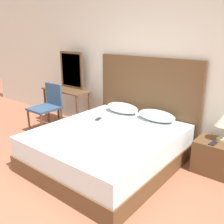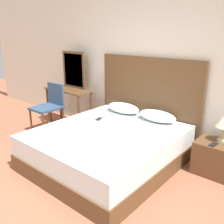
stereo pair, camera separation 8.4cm
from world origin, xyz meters
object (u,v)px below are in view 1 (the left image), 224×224
object	(u,v)px
phone_on_bed	(98,119)
nightstand	(215,156)
bed	(108,147)
chair	(48,104)
phone_on_nightstand	(213,143)
table_lamp	(224,120)
vanity_desk	(66,96)

from	to	relation	value
phone_on_bed	nightstand	size ratio (longest dim) A/B	0.32
bed	chair	bearing A→B (deg)	170.61
phone_on_nightstand	phone_on_bed	bearing A→B (deg)	-168.05
nightstand	table_lamp	world-z (taller)	table_lamp
bed	vanity_desk	size ratio (longest dim) A/B	1.93
nightstand	chair	size ratio (longest dim) A/B	0.56
nightstand	phone_on_nightstand	bearing A→B (deg)	-97.19
table_lamp	phone_on_nightstand	bearing A→B (deg)	-103.11
phone_on_nightstand	chair	xyz separation A→B (m)	(-2.95, -0.35, 0.07)
nightstand	table_lamp	xyz separation A→B (m)	(0.03, 0.09, 0.50)
phone_on_nightstand	vanity_desk	bearing A→B (deg)	178.70
bed	table_lamp	xyz separation A→B (m)	(1.30, 0.83, 0.47)
table_lamp	chair	distance (m)	3.05
nightstand	vanity_desk	size ratio (longest dim) A/B	0.49
bed	table_lamp	distance (m)	1.62
phone_on_bed	vanity_desk	bearing A→B (deg)	161.07
bed	nightstand	xyz separation A→B (m)	(1.27, 0.74, -0.03)
table_lamp	chair	bearing A→B (deg)	-169.69
table_lamp	vanity_desk	distance (m)	2.96
phone_on_bed	vanity_desk	world-z (taller)	vanity_desk
bed	phone_on_nightstand	size ratio (longest dim) A/B	12.70
bed	phone_on_nightstand	xyz separation A→B (m)	(1.26, 0.63, 0.20)
phone_on_bed	phone_on_nightstand	distance (m)	1.72
chair	nightstand	bearing A→B (deg)	8.80
bed	table_lamp	bearing A→B (deg)	32.32
phone_on_bed	nightstand	xyz separation A→B (m)	(1.69, 0.46, -0.29)
phone_on_nightstand	vanity_desk	world-z (taller)	vanity_desk
phone_on_nightstand	table_lamp	bearing A→B (deg)	76.89
vanity_desk	chair	size ratio (longest dim) A/B	1.14
bed	chair	distance (m)	1.74
bed	chair	xyz separation A→B (m)	(-1.69, 0.28, 0.27)
bed	vanity_desk	xyz separation A→B (m)	(-1.65, 0.70, 0.36)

